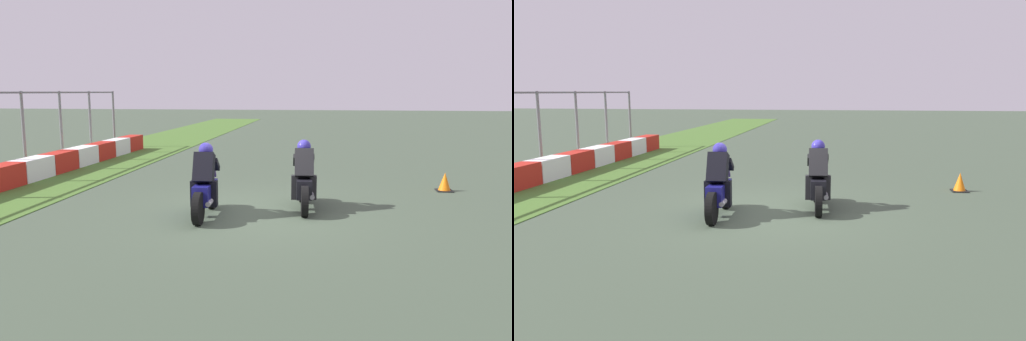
# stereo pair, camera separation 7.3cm
# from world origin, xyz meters

# --- Properties ---
(ground_plane) EXTENTS (120.00, 120.00, 0.00)m
(ground_plane) POSITION_xyz_m (0.00, 0.00, 0.00)
(ground_plane) COLOR #40503D
(rider_lane_a) EXTENTS (2.04, 0.55, 1.51)m
(rider_lane_a) POSITION_xyz_m (0.44, -0.99, 0.62)
(rider_lane_a) COLOR black
(rider_lane_a) RESTS_ON ground_plane
(rider_lane_b) EXTENTS (2.04, 0.55, 1.51)m
(rider_lane_b) POSITION_xyz_m (-0.51, 0.97, 0.62)
(rider_lane_b) COLOR black
(rider_lane_b) RESTS_ON ground_plane
(traffic_cone) EXTENTS (0.40, 0.40, 0.49)m
(traffic_cone) POSITION_xyz_m (2.91, -4.49, 0.22)
(traffic_cone) COLOR black
(traffic_cone) RESTS_ON ground_plane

